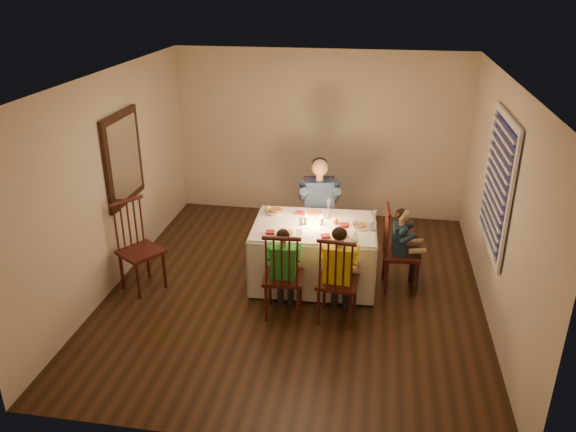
% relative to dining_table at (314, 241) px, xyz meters
% --- Properties ---
extents(ground, '(5.00, 5.00, 0.00)m').
position_rel_dining_table_xyz_m(ground, '(-0.20, -0.26, -0.56)').
color(ground, black).
rests_on(ground, ground).
extents(wall_left, '(0.02, 5.00, 2.60)m').
position_rel_dining_table_xyz_m(wall_left, '(-2.45, -0.26, 0.74)').
color(wall_left, beige).
rests_on(wall_left, ground).
extents(wall_right, '(0.02, 5.00, 2.60)m').
position_rel_dining_table_xyz_m(wall_right, '(2.05, -0.26, 0.74)').
color(wall_right, beige).
rests_on(wall_right, ground).
extents(wall_back, '(4.50, 0.02, 2.60)m').
position_rel_dining_table_xyz_m(wall_back, '(-0.20, 2.24, 0.74)').
color(wall_back, beige).
rests_on(wall_back, ground).
extents(ceiling, '(5.00, 5.00, 0.00)m').
position_rel_dining_table_xyz_m(ceiling, '(-0.20, -0.26, 2.04)').
color(ceiling, white).
rests_on(ceiling, wall_back).
extents(dining_table, '(1.56, 1.16, 0.76)m').
position_rel_dining_table_xyz_m(dining_table, '(0.00, 0.00, 0.00)').
color(dining_table, silver).
rests_on(dining_table, ground).
extents(chair_adult, '(0.50, 0.49, 1.07)m').
position_rel_dining_table_xyz_m(chair_adult, '(-0.03, 0.79, -0.56)').
color(chair_adult, black).
rests_on(chair_adult, ground).
extents(chair_near_left, '(0.47, 0.45, 1.07)m').
position_rel_dining_table_xyz_m(chair_near_left, '(-0.25, -0.80, -0.56)').
color(chair_near_left, black).
rests_on(chair_near_left, ground).
extents(chair_near_right, '(0.48, 0.46, 1.07)m').
position_rel_dining_table_xyz_m(chair_near_right, '(0.36, -0.80, -0.56)').
color(chair_near_right, black).
rests_on(chair_near_right, ground).
extents(chair_end, '(0.45, 0.47, 1.07)m').
position_rel_dining_table_xyz_m(chair_end, '(1.06, 0.01, -0.56)').
color(chair_end, black).
rests_on(chair_end, ground).
extents(chair_extra, '(0.63, 0.64, 1.14)m').
position_rel_dining_table_xyz_m(chair_extra, '(-2.06, -0.51, -0.56)').
color(chair_extra, black).
rests_on(chair_extra, ground).
extents(adult, '(0.60, 0.57, 1.38)m').
position_rel_dining_table_xyz_m(adult, '(-0.03, 0.79, -0.56)').
color(adult, navy).
rests_on(adult, ground).
extents(child_green, '(0.39, 0.36, 1.09)m').
position_rel_dining_table_xyz_m(child_green, '(-0.25, -0.80, -0.56)').
color(child_green, green).
rests_on(child_green, ground).
extents(child_yellow, '(0.44, 0.41, 1.16)m').
position_rel_dining_table_xyz_m(child_yellow, '(0.36, -0.80, -0.56)').
color(child_yellow, yellow).
rests_on(child_yellow, ground).
extents(child_teal, '(0.35, 0.38, 1.07)m').
position_rel_dining_table_xyz_m(child_teal, '(1.06, 0.01, -0.56)').
color(child_teal, '#172A3A').
rests_on(child_teal, ground).
extents(setting_adult, '(0.27, 0.27, 0.02)m').
position_rel_dining_table_xyz_m(setting_adult, '(-0.03, 0.31, 0.24)').
color(setting_adult, white).
rests_on(setting_adult, dining_table).
extents(setting_green, '(0.27, 0.27, 0.02)m').
position_rel_dining_table_xyz_m(setting_green, '(-0.31, -0.33, 0.24)').
color(setting_green, white).
rests_on(setting_green, dining_table).
extents(setting_yellow, '(0.27, 0.27, 0.02)m').
position_rel_dining_table_xyz_m(setting_yellow, '(0.35, -0.32, 0.24)').
color(setting_yellow, white).
rests_on(setting_yellow, dining_table).
extents(setting_teal, '(0.27, 0.27, 0.02)m').
position_rel_dining_table_xyz_m(setting_teal, '(0.54, 0.02, 0.24)').
color(setting_teal, white).
rests_on(setting_teal, dining_table).
extents(candle_left, '(0.06, 0.06, 0.10)m').
position_rel_dining_table_xyz_m(candle_left, '(-0.10, -0.00, 0.28)').
color(candle_left, white).
rests_on(candle_left, dining_table).
extents(candle_right, '(0.06, 0.06, 0.10)m').
position_rel_dining_table_xyz_m(candle_right, '(0.08, 0.00, 0.28)').
color(candle_right, white).
rests_on(candle_right, dining_table).
extents(squash, '(0.09, 0.09, 0.09)m').
position_rel_dining_table_xyz_m(squash, '(-0.63, 0.29, 0.27)').
color(squash, '#FAF041').
rests_on(squash, dining_table).
extents(orange_fruit, '(0.08, 0.08, 0.08)m').
position_rel_dining_table_xyz_m(orange_fruit, '(0.25, 0.06, 0.27)').
color(orange_fruit, orange).
rests_on(orange_fruit, dining_table).
extents(serving_bowl, '(0.23, 0.23, 0.05)m').
position_rel_dining_table_xyz_m(serving_bowl, '(-0.53, 0.24, 0.25)').
color(serving_bowl, white).
rests_on(serving_bowl, dining_table).
extents(wall_mirror, '(0.06, 0.95, 1.15)m').
position_rel_dining_table_xyz_m(wall_mirror, '(-2.41, 0.04, 0.94)').
color(wall_mirror, black).
rests_on(wall_mirror, wall_left).
extents(window_blinds, '(0.07, 1.34, 1.54)m').
position_rel_dining_table_xyz_m(window_blinds, '(2.01, -0.16, 0.94)').
color(window_blinds, '#0C0E33').
rests_on(window_blinds, wall_right).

